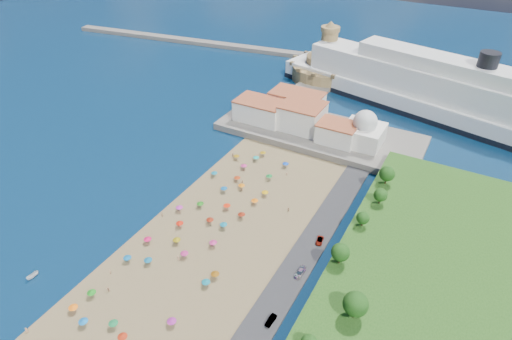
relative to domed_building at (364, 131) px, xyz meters
The scene contains 13 objects.
ground 77.60m from the domed_building, 112.91° to the right, with size 700.00×700.00×0.00m, color #071938.
terrace 21.44m from the domed_building, behind, with size 90.00×36.00×3.00m, color #59544C.
jetty 56.51m from the domed_building, 138.62° to the left, with size 18.00×70.00×2.40m, color #59544C.
breakwater 162.43m from the domed_building, 149.64° to the left, with size 200.00×7.00×2.60m, color #59544C.
waterfront_buildings 33.17m from the domed_building, behind, with size 57.00×29.00×11.00m.
domed_building is the anchor object (origin of this frame).
fortress 79.11m from the domed_building, 122.08° to the left, with size 40.00×40.00×32.40m.
cruise_ship 52.65m from the domed_building, 71.05° to the left, with size 161.59×60.34×35.08m.
beach_parasols 87.45m from the domed_building, 110.85° to the right, with size 31.09×115.25×2.20m.
beachgoers 83.42m from the domed_building, 111.78° to the right, with size 38.68×97.50×1.88m.
moored_boats 139.69m from the domed_building, 115.00° to the right, with size 6.54×22.16×1.71m.
parked_cars 84.96m from the domed_building, 85.93° to the right, with size 2.64×54.77×1.45m.
hillside_trees 83.10m from the domed_building, 76.97° to the right, with size 17.69×105.22×8.08m.
Camera 1 is at (66.12, -87.54, 95.93)m, focal length 30.00 mm.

